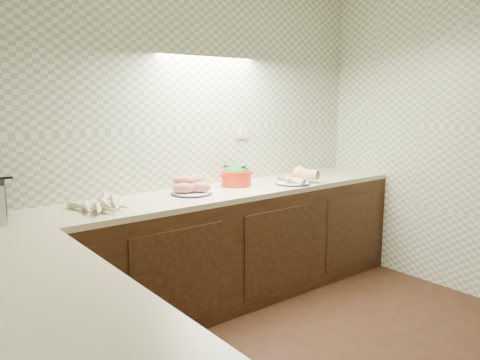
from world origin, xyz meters
TOP-DOWN VIEW (x-y plane):
  - room at (0.00, 0.00)m, footprint 3.60×3.60m
  - counter at (-0.68, 0.68)m, footprint 3.60×3.60m
  - parsnip_pile at (-0.82, 1.45)m, footprint 0.39×0.37m
  - sweet_potato_plate at (-0.13, 1.54)m, footprint 0.31×0.30m
  - onion_bowl at (-0.13, 1.65)m, footprint 0.14×0.14m
  - dutch_oven at (0.34, 1.60)m, footprint 0.30×0.25m
  - veg_plate at (0.80, 1.39)m, footprint 0.36×0.33m

SIDE VIEW (x-z plane):
  - counter at x=-0.68m, z-range 0.00..0.90m
  - parsnip_pile at x=-0.82m, z-range 0.90..0.97m
  - onion_bowl at x=-0.13m, z-range 0.89..0.99m
  - veg_plate at x=0.80m, z-range 0.88..1.01m
  - sweet_potato_plate at x=-0.13m, z-range 0.88..1.02m
  - dutch_oven at x=0.34m, z-range 0.90..1.07m
  - room at x=0.00m, z-range 0.33..2.93m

